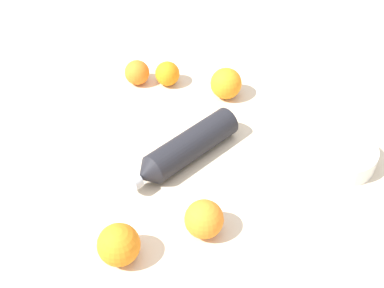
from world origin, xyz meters
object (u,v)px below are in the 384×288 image
(water_bottle, at_px, (185,149))
(orange_2, at_px, (226,83))
(ceramic_bowl, at_px, (341,155))
(orange_0, at_px, (167,74))
(orange_4, at_px, (204,219))
(orange_1, at_px, (137,73))
(orange_3, at_px, (119,245))

(water_bottle, height_order, orange_2, orange_2)
(ceramic_bowl, bearing_deg, orange_0, 87.51)
(orange_0, height_order, orange_4, orange_4)
(orange_2, height_order, orange_4, orange_2)
(orange_4, height_order, ceramic_bowl, orange_4)
(orange_1, xyz_separation_m, orange_3, (-0.45, -0.33, 0.01))
(orange_1, bearing_deg, orange_0, -58.79)
(water_bottle, xyz_separation_m, orange_0, (0.21, 0.20, -0.00))
(orange_3, relative_size, ceramic_bowl, 0.52)
(ceramic_bowl, bearing_deg, orange_4, 156.83)
(orange_1, height_order, orange_3, orange_3)
(orange_1, relative_size, orange_3, 0.82)
(water_bottle, height_order, orange_3, orange_3)
(water_bottle, distance_m, orange_3, 0.29)
(orange_0, bearing_deg, orange_2, -75.10)
(orange_1, xyz_separation_m, ceramic_bowl, (0.02, -0.56, -0.01))
(water_bottle, bearing_deg, orange_3, 21.48)
(orange_2, distance_m, orange_4, 0.44)
(orange_1, bearing_deg, orange_4, -126.66)
(orange_0, bearing_deg, orange_3, -152.50)
(ceramic_bowl, bearing_deg, orange_2, 79.48)
(orange_1, bearing_deg, orange_3, -144.22)
(orange_3, relative_size, orange_4, 1.05)
(orange_3, bearing_deg, orange_1, 35.78)
(orange_3, distance_m, ceramic_bowl, 0.53)
(orange_2, bearing_deg, water_bottle, -168.84)
(water_bottle, distance_m, orange_0, 0.29)
(water_bottle, relative_size, orange_0, 4.57)
(orange_2, relative_size, orange_4, 1.05)
(orange_0, xyz_separation_m, orange_1, (-0.04, 0.07, 0.00))
(water_bottle, relative_size, orange_2, 3.69)
(orange_4, distance_m, ceramic_bowl, 0.36)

